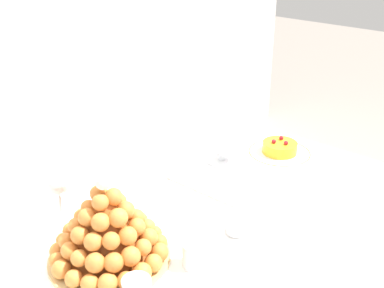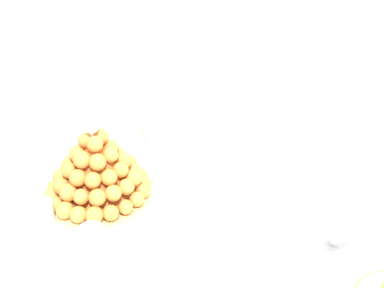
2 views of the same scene
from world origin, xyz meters
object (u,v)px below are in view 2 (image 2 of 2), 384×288
(dessert_cup_mid_left, at_px, (41,213))
(wine_glass, at_px, (145,126))
(creme_brulee_ramekin, at_px, (45,165))
(macaron_goblet, at_px, (346,186))
(serving_tray, at_px, (101,205))
(dessert_cup_mid_right, at_px, (157,268))
(dessert_cup_centre, at_px, (92,240))
(croquembouche, at_px, (97,169))

(dessert_cup_mid_left, relative_size, wine_glass, 0.35)
(creme_brulee_ramekin, height_order, wine_glass, wine_glass)
(macaron_goblet, bearing_deg, serving_tray, -165.91)
(serving_tray, bearing_deg, dessert_cup_mid_right, -27.80)
(dessert_cup_centre, xyz_separation_m, wine_glass, (-0.09, 0.33, 0.08))
(dessert_cup_centre, xyz_separation_m, creme_brulee_ramekin, (-0.31, 0.17, -0.01))
(serving_tray, bearing_deg, croquembouche, 132.24)
(dessert_cup_mid_left, distance_m, dessert_cup_centre, 0.15)
(wine_glass, bearing_deg, macaron_goblet, -9.12)
(macaron_goblet, xyz_separation_m, wine_glass, (-0.52, 0.08, -0.03))
(dessert_cup_mid_right, bearing_deg, creme_brulee_ramekin, 159.38)
(dessert_cup_mid_right, xyz_separation_m, creme_brulee_ramekin, (-0.46, 0.17, -0.01))
(dessert_cup_mid_left, distance_m, dessert_cup_mid_right, 0.31)
(serving_tray, relative_size, macaron_goblet, 2.57)
(dessert_cup_centre, bearing_deg, croquembouche, 124.62)
(dessert_cup_mid_right, bearing_deg, croquembouche, 149.91)
(wine_glass, bearing_deg, croquembouche, -94.19)
(macaron_goblet, bearing_deg, dessert_cup_centre, -149.76)
(croquembouche, xyz_separation_m, macaron_goblet, (0.53, 0.10, 0.07))
(dessert_cup_centre, relative_size, creme_brulee_ramekin, 0.58)
(serving_tray, distance_m, dessert_cup_mid_right, 0.26)
(serving_tray, height_order, croquembouche, croquembouche)
(dessert_cup_mid_left, xyz_separation_m, dessert_cup_centre, (0.15, -0.01, 0.00))
(croquembouche, xyz_separation_m, dessert_cup_mid_right, (0.25, -0.15, -0.06))
(dessert_cup_mid_left, relative_size, dessert_cup_mid_right, 1.10)
(dessert_cup_centre, bearing_deg, creme_brulee_ramekin, 150.62)
(serving_tray, bearing_deg, dessert_cup_centre, -57.19)
(dessert_cup_mid_left, bearing_deg, dessert_cup_centre, -4.62)
(croquembouche, height_order, dessert_cup_mid_left, croquembouche)
(dessert_cup_mid_right, xyz_separation_m, macaron_goblet, (0.27, 0.25, 0.12))
(serving_tray, distance_m, croquembouche, 0.09)
(dessert_cup_mid_left, relative_size, creme_brulee_ramekin, 0.59)
(croquembouche, bearing_deg, serving_tray, -47.76)
(dessert_cup_centre, bearing_deg, dessert_cup_mid_right, -0.01)
(croquembouche, relative_size, macaron_goblet, 1.04)
(dessert_cup_mid_right, bearing_deg, dessert_cup_mid_left, 177.68)
(croquembouche, xyz_separation_m, dessert_cup_centre, (0.10, -0.15, -0.05))
(dessert_cup_mid_left, height_order, wine_glass, wine_glass)
(serving_tray, distance_m, creme_brulee_ramekin, 0.24)
(dessert_cup_mid_right, relative_size, creme_brulee_ramekin, 0.54)
(dessert_cup_mid_right, xyz_separation_m, wine_glass, (-0.24, 0.33, 0.09))
(dessert_cup_mid_left, bearing_deg, serving_tray, 55.99)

